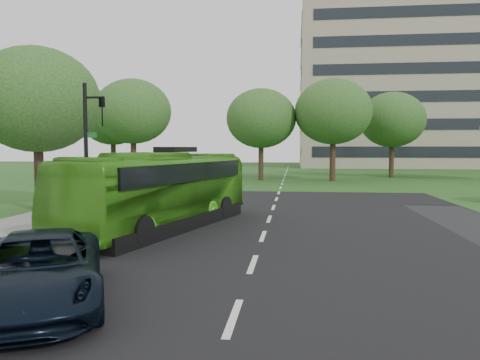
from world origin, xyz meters
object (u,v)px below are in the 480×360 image
Objects in this scene: office_building at (424,90)px; traffic_light at (90,143)px; tree_park_c at (333,112)px; bus at (162,190)px; suv at (39,270)px; tree_park_b at (261,119)px; tree_park_f at (113,117)px; tree_park_a at (133,112)px; tree_park_d at (392,120)px; tree_side_near at (37,100)px.

traffic_light is at bearing -114.88° from office_building.
office_building is 40.21m from tree_park_c.
suv is (0.08, -9.07, -0.77)m from bus.
tree_park_b is 16.74m from tree_park_f.
suv is at bearing -58.17° from traffic_light.
tree_park_a reaches higher than suv.
office_building is 3.76× the size of bus.
bus is (14.41, -30.95, -4.91)m from tree_park_f.
traffic_light is at bearing -69.66° from tree_park_f.
tree_park_d is (13.25, 5.44, 0.11)m from tree_park_b.
tree_park_c reaches higher than tree_park_d.
tree_park_b is (12.29, 1.09, -0.69)m from tree_park_a.
office_building reaches higher than tree_park_a.
office_building is at bearing 64.12° from tree_park_c.
bus is 2.06× the size of suv.
tree_park_d is at bearing 51.42° from tree_side_near.
suv is (14.49, -40.02, -5.67)m from tree_park_f.
tree_park_b is at bearing 93.19° from traffic_light.
tree_park_f is 27.66m from tree_side_near.
tree_park_d is (25.53, 6.52, -0.58)m from tree_park_a.
tree_park_f reaches higher than tree_park_d.
tree_park_d is 36.32m from tree_side_near.
bus is 9.10m from suv.
tree_park_c reaches higher than tree_park_f.
tree_park_d is 0.95× the size of tree_park_f.
tree_side_near reaches higher than bus.
tree_park_c is 29.30m from traffic_light.
office_building is at bearing 78.54° from traffic_light.
office_building is 4.58× the size of tree_park_b.
office_building is 4.20× the size of tree_park_c.
tree_park_c is 23.40m from tree_park_f.
tree_park_b is (-24.11, -35.50, -6.59)m from office_building.
tree_side_near is (-22.65, -28.39, -0.53)m from tree_park_d.
traffic_light is (4.53, -4.02, -2.14)m from tree_side_near.
tree_park_b is 0.82× the size of bus.
tree_park_c reaches higher than tree_side_near.
traffic_light is (-3.07, 9.23, 2.63)m from suv.
bus is 3.53m from traffic_light.
suv is at bearing -73.37° from tree_park_a.
tree_park_b is 6.78m from tree_park_c.
tree_park_a is 6.33m from tree_park_f.
office_building is 32.62m from tree_park_d.
tree_side_near is 1.56× the size of suv.
tree_park_b is at bearing -157.69° from tree_park_d.
tree_park_f is 42.94m from suv.
tree_park_c reaches higher than traffic_light.
tree_park_d reaches higher than traffic_light.
tree_side_near is (-33.51, -58.45, -7.01)m from office_building.
tree_park_b is at bearing 101.63° from bus.
tree_side_near reaches higher than traffic_light.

